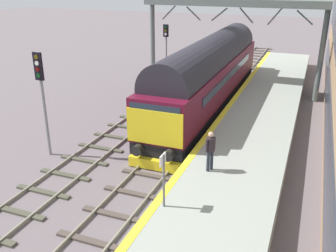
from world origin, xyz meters
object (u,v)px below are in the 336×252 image
object	(u,v)px
signal_post_far	(166,45)
waiting_passenger	(210,148)
signal_post_mid	(42,90)
diesel_locomotive	(209,73)
platform_number_sign	(163,172)

from	to	relation	value
signal_post_far	waiting_passenger	world-z (taller)	signal_post_far
signal_post_mid	diesel_locomotive	bearing A→B (deg)	59.87
diesel_locomotive	platform_number_sign	size ratio (longest dim) A/B	9.44
signal_post_mid	platform_number_sign	size ratio (longest dim) A/B	2.64
signal_post_far	platform_number_sign	bearing A→B (deg)	-68.63
signal_post_mid	waiting_passenger	world-z (taller)	signal_post_mid
signal_post_far	waiting_passenger	size ratio (longest dim) A/B	2.77
signal_post_mid	waiting_passenger	distance (m)	8.32
waiting_passenger	platform_number_sign	bearing A→B (deg)	-165.73
signal_post_far	platform_number_sign	xyz separation A→B (m)	(7.44, -19.02, -0.64)
signal_post_mid	platform_number_sign	world-z (taller)	signal_post_mid
diesel_locomotive	platform_number_sign	distance (m)	12.97
diesel_locomotive	waiting_passenger	xyz separation A→B (m)	(2.80, -9.81, -0.49)
diesel_locomotive	signal_post_mid	bearing A→B (deg)	-120.13
waiting_passenger	signal_post_far	bearing A→B (deg)	55.71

